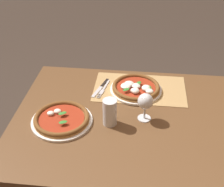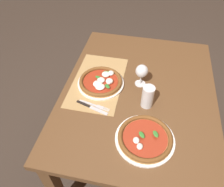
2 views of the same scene
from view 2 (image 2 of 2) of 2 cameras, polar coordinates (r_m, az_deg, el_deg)
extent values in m
plane|color=#382D26|center=(2.02, 5.13, -14.04)|extent=(24.00, 24.00, 0.00)
cube|color=brown|center=(1.44, 6.99, 0.25)|extent=(1.26, 0.97, 0.04)
cube|color=brown|center=(2.15, -3.37, 5.84)|extent=(0.07, 0.07, 0.70)
cube|color=brown|center=(1.54, -14.68, -22.57)|extent=(0.07, 0.07, 0.70)
cube|color=brown|center=(2.14, 19.36, 2.47)|extent=(0.07, 0.07, 0.70)
cube|color=#A88451|center=(1.48, -3.67, 3.23)|extent=(0.55, 0.33, 0.00)
cylinder|color=white|center=(1.45, -2.95, 2.72)|extent=(0.31, 0.31, 0.01)
cylinder|color=#B77F42|center=(1.44, -2.97, 3.04)|extent=(0.28, 0.28, 0.01)
torus|color=brown|center=(1.44, -2.98, 3.32)|extent=(0.28, 0.28, 0.02)
cylinder|color=maroon|center=(1.44, -2.97, 3.23)|extent=(0.23, 0.23, 0.00)
ellipsoid|color=white|center=(1.43, -2.91, 3.52)|extent=(0.05, 0.05, 0.02)
ellipsoid|color=white|center=(1.42, -0.68, 3.27)|extent=(0.05, 0.05, 0.03)
ellipsoid|color=white|center=(1.39, -3.16, 1.80)|extent=(0.06, 0.06, 0.02)
ellipsoid|color=white|center=(1.47, -1.62, 5.03)|extent=(0.05, 0.06, 0.03)
ellipsoid|color=white|center=(1.48, -0.32, 5.35)|extent=(0.05, 0.04, 0.03)
ellipsoid|color=white|center=(1.41, -0.78, 3.10)|extent=(0.05, 0.04, 0.03)
ellipsoid|color=white|center=(1.40, -3.79, 2.52)|extent=(0.06, 0.06, 0.03)
ellipsoid|color=#337A2D|center=(1.38, -1.23, 1.94)|extent=(0.05, 0.05, 0.00)
ellipsoid|color=#337A2D|center=(1.48, -1.52, 5.65)|extent=(0.04, 0.05, 0.00)
ellipsoid|color=#337A2D|center=(1.44, -3.61, 4.27)|extent=(0.04, 0.05, 0.00)
cylinder|color=white|center=(1.19, 8.56, -11.76)|extent=(0.32, 0.32, 0.01)
cylinder|color=#B77F42|center=(1.18, 8.62, -11.48)|extent=(0.29, 0.29, 0.01)
torus|color=brown|center=(1.18, 8.67, -11.22)|extent=(0.29, 0.29, 0.02)
cylinder|color=maroon|center=(1.18, 8.65, -11.31)|extent=(0.24, 0.24, 0.00)
ellipsoid|color=white|center=(1.15, 6.34, -12.05)|extent=(0.04, 0.03, 0.02)
ellipsoid|color=white|center=(1.14, 7.26, -13.54)|extent=(0.04, 0.03, 0.02)
ellipsoid|color=#337A2D|center=(1.16, 7.77, -10.62)|extent=(0.05, 0.04, 0.00)
ellipsoid|color=#337A2D|center=(1.18, 11.33, -10.32)|extent=(0.05, 0.04, 0.00)
cylinder|color=silver|center=(1.47, 7.31, 2.60)|extent=(0.07, 0.07, 0.00)
cylinder|color=silver|center=(1.44, 7.44, 3.60)|extent=(0.01, 0.01, 0.06)
ellipsoid|color=silver|center=(1.39, 7.73, 5.86)|extent=(0.08, 0.08, 0.08)
ellipsoid|color=#AD5B14|center=(1.40, 7.69, 5.54)|extent=(0.07, 0.07, 0.05)
cylinder|color=silver|center=(1.29, 9.30, -0.82)|extent=(0.07, 0.07, 0.15)
cylinder|color=black|center=(1.30, 9.22, -1.25)|extent=(0.07, 0.07, 0.12)
cylinder|color=silver|center=(1.26, 9.57, 0.77)|extent=(0.07, 0.07, 0.02)
cube|color=#B7B7BC|center=(1.34, -6.26, -2.51)|extent=(0.04, 0.12, 0.00)
cube|color=#B7B7BC|center=(1.31, -3.17, -3.58)|extent=(0.03, 0.05, 0.00)
cylinder|color=#B7B7BC|center=(1.30, -1.65, -4.44)|extent=(0.01, 0.04, 0.00)
cylinder|color=#B7B7BC|center=(1.30, -1.54, -4.26)|extent=(0.01, 0.04, 0.00)
cylinder|color=#B7B7BC|center=(1.30, -1.43, -4.07)|extent=(0.01, 0.04, 0.00)
cylinder|color=#B7B7BC|center=(1.31, -1.32, -3.88)|extent=(0.01, 0.04, 0.00)
cube|color=black|center=(1.34, -7.44, -2.72)|extent=(0.04, 0.09, 0.01)
cube|color=#B7B7BC|center=(1.30, -3.50, -4.47)|extent=(0.05, 0.12, 0.00)
camera|label=1|loc=(1.63, 70.79, 20.36)|focal=50.00mm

